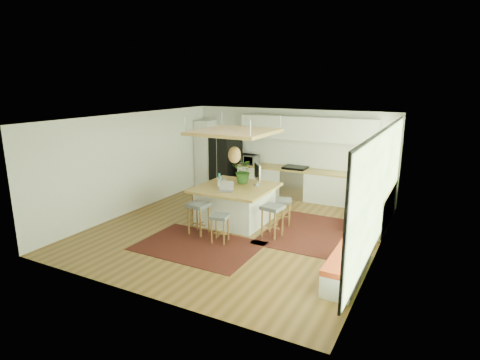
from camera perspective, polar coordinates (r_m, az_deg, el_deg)
The scene contains 33 objects.
floor at distance 9.76m, azimuth -0.33°, elevation -7.04°, with size 7.00×7.00×0.00m, color #573C18.
ceiling at distance 9.15m, azimuth -0.36°, elevation 8.95°, with size 7.00×7.00×0.00m, color white.
wall_back at distance 12.50m, azimuth 7.26°, elevation 3.95°, with size 6.50×6.50×0.00m, color silver.
wall_front at distance 6.61m, azimuth -14.86°, elevation -5.52°, with size 6.50×6.50×0.00m, color silver.
wall_left at distance 11.23m, azimuth -15.15°, elevation 2.44°, with size 7.00×7.00×0.00m, color silver.
wall_right at distance 8.39m, azimuth 19.66°, elevation -1.73°, with size 7.00×7.00×0.00m, color silver.
window_wall at distance 8.38m, azimuth 19.49°, elevation -1.37°, with size 0.10×6.20×2.60m, color black, non-canonical shape.
pantry at distance 13.56m, azimuth -5.02°, elevation 3.83°, with size 0.55×0.60×2.25m, color silver.
back_counter_base at distance 12.22m, azimuth 9.01°, elevation -0.71°, with size 4.20×0.60×0.88m, color silver.
back_counter_top at distance 12.11m, azimuth 9.09°, elevation 1.39°, with size 4.24×0.64×0.05m, color olive.
backsplash at distance 12.30m, azimuth 9.62°, elevation 3.71°, with size 4.20×0.02×0.80m, color white.
upper_cabinets at distance 12.03m, azimuth 9.54°, elevation 7.34°, with size 4.20×0.34×0.70m, color silver.
range at distance 12.28m, azimuth 7.92°, elevation -0.31°, with size 0.76×0.62×1.00m, color #A5A5AA, non-canonical shape.
right_counter_base at distance 10.58m, azimuth 19.17°, elevation -3.64°, with size 0.60×2.50×0.88m, color silver.
right_counter_top at distance 10.46m, azimuth 19.37°, elevation -1.24°, with size 0.64×2.54×0.05m, color olive.
window_bench at distance 7.69m, azimuth 15.36°, elevation -11.58°, with size 0.52×2.00×0.50m, color silver, non-canonical shape.
ceiling_panel at distance 9.72m, azimuth -0.80°, elevation 5.38°, with size 1.86×1.86×0.80m, color olive, non-canonical shape.
rug_near at distance 8.83m, azimuth -6.08°, elevation -9.44°, with size 2.60×1.80×0.01m, color black.
rug_right at distance 9.70m, azimuth 9.59°, elevation -7.35°, with size 1.80×2.60×0.01m, color black.
fridge at distance 13.17m, azimuth -2.15°, elevation 2.69°, with size 0.91×0.72×1.84m, color black, non-canonical shape.
island at distance 10.11m, azimuth -0.64°, elevation -3.50°, with size 1.85×1.85×0.93m, color olive, non-canonical shape.
stool_near_left at distance 9.40m, azimuth -5.98°, elevation -5.67°, with size 0.44×0.44×0.75m, color #4A4E52, non-canonical shape.
stool_near_right at distance 8.88m, azimuth -2.92°, elevation -6.80°, with size 0.38×0.38×0.64m, color #4A4E52, non-canonical shape.
stool_right_front at distance 9.20m, azimuth 4.69°, elevation -6.07°, with size 0.45×0.45×0.75m, color #4A4E52, non-canonical shape.
stool_right_back at distance 10.00m, azimuth 6.29°, elevation -4.45°, with size 0.39×0.39×0.66m, color #4A4E52, non-canonical shape.
stool_left_side at distance 10.76m, azimuth -5.64°, elevation -3.09°, with size 0.41×0.41×0.70m, color #4A4E52, non-canonical shape.
laptop at distance 9.51m, azimuth -2.07°, elevation -0.97°, with size 0.34×0.37×0.26m, color #A5A5AA, non-canonical shape.
monitor at distance 10.04m, azimuth 2.52°, elevation 0.66°, with size 0.62×0.22×0.57m, color #A5A5AA, non-canonical shape.
microwave at distance 12.72m, azimuth 1.40°, elevation 3.16°, with size 0.56×0.31×0.38m, color #A5A5AA.
island_plant at distance 10.32m, azimuth 0.55°, elevation 0.97°, with size 0.57×0.64×0.50m, color #1E4C19.
island_bowl at distance 10.66m, azimuth -2.62°, elevation 0.16°, with size 0.22×0.22×0.05m, color white.
island_bottle_0 at distance 10.30m, azimuth -3.07°, elevation 0.05°, with size 0.07×0.07×0.19m, color teal.
island_bottle_1 at distance 10.02m, azimuth -3.07°, elevation -0.35°, with size 0.07×0.07×0.19m, color silver.
Camera 1 is at (4.29, -8.04, 3.50)m, focal length 29.55 mm.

